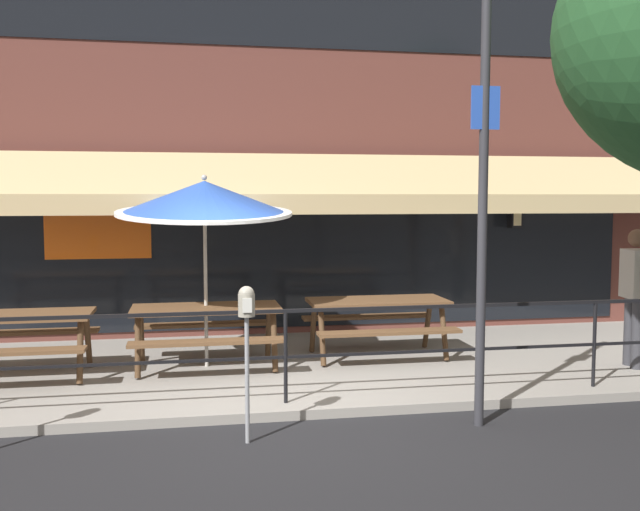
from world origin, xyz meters
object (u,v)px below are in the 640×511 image
(picnic_table_left, at_px, (11,327))
(picnic_table_right, at_px, (377,311))
(pedestrian_walking, at_px, (635,290))
(street_sign_pole, at_px, (483,201))
(parking_meter_far, at_px, (247,317))
(picnic_table_centre, at_px, (206,319))
(patio_umbrella_centre, at_px, (204,199))

(picnic_table_left, relative_size, picnic_table_right, 1.00)
(pedestrian_walking, relative_size, street_sign_pole, 0.41)
(pedestrian_walking, relative_size, parking_meter_far, 1.20)
(picnic_table_right, xyz_separation_m, pedestrian_walking, (2.98, -1.10, 0.35))
(street_sign_pole, bearing_deg, pedestrian_walking, 29.41)
(pedestrian_walking, height_order, parking_meter_far, pedestrian_walking)
(picnic_table_right, bearing_deg, picnic_table_centre, -174.93)
(picnic_table_left, relative_size, street_sign_pole, 0.43)
(picnic_table_centre, xyz_separation_m, street_sign_pole, (2.54, -2.40, 1.46))
(picnic_table_centre, height_order, pedestrian_walking, pedestrian_walking)
(picnic_table_left, height_order, street_sign_pole, street_sign_pole)
(picnic_table_centre, xyz_separation_m, pedestrian_walking, (5.21, -0.90, 0.35))
(picnic_table_right, bearing_deg, parking_meter_far, -125.60)
(pedestrian_walking, bearing_deg, street_sign_pole, -150.59)
(picnic_table_centre, xyz_separation_m, patio_umbrella_centre, (0.00, 0.08, 1.47))
(pedestrian_walking, bearing_deg, patio_umbrella_centre, 169.35)
(patio_umbrella_centre, xyz_separation_m, street_sign_pole, (2.54, -2.48, -0.02))
(picnic_table_left, xyz_separation_m, pedestrian_walking, (7.43, -0.76, 0.35))
(picnic_table_centre, height_order, parking_meter_far, parking_meter_far)
(picnic_table_left, bearing_deg, patio_umbrella_centre, 5.65)
(picnic_table_centre, bearing_deg, parking_meter_far, -83.18)
(picnic_table_right, distance_m, parking_meter_far, 3.34)
(patio_umbrella_centre, relative_size, parking_meter_far, 1.68)
(parking_meter_far, xyz_separation_m, street_sign_pole, (2.24, 0.09, 1.02))
(picnic_table_right, height_order, patio_umbrella_centre, patio_umbrella_centre)
(picnic_table_right, relative_size, pedestrian_walking, 1.05)
(picnic_table_left, relative_size, pedestrian_walking, 1.05)
(picnic_table_left, distance_m, parking_meter_far, 3.48)
(picnic_table_centre, bearing_deg, street_sign_pole, -43.39)
(street_sign_pole, bearing_deg, parking_meter_far, -177.70)
(picnic_table_centre, relative_size, pedestrian_walking, 1.05)
(picnic_table_centre, distance_m, picnic_table_right, 2.23)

